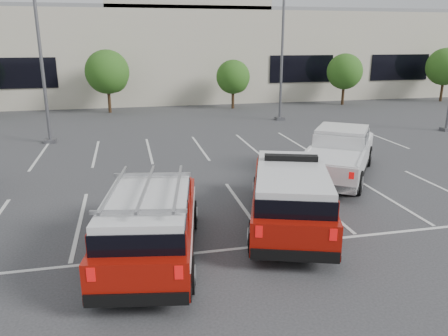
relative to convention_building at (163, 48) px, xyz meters
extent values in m
plane|color=#323235|center=(-0.18, -31.86, -4.72)|extent=(120.00, 120.00, 0.00)
cube|color=silver|center=(-0.18, -27.36, -4.71)|extent=(23.00, 15.00, 0.01)
cube|color=beige|center=(-0.18, 0.14, -0.72)|extent=(60.00, 15.00, 8.00)
cube|color=gray|center=(-0.18, 0.14, 3.43)|extent=(60.00, 15.00, 0.30)
cube|color=beige|center=(1.82, -1.36, 4.28)|extent=(14.00, 12.00, 2.00)
cylinder|color=#3F2B19|center=(-5.18, -9.86, -3.80)|extent=(0.24, 0.24, 1.84)
sphere|color=#255717|center=(-5.18, -9.86, -1.56)|extent=(3.37, 3.37, 3.37)
sphere|color=#255717|center=(-4.78, -9.66, -2.07)|extent=(2.24, 2.24, 2.24)
cylinder|color=#3F2B19|center=(4.82, -9.86, -3.96)|extent=(0.24, 0.24, 1.51)
sphere|color=#255717|center=(4.82, -9.86, -2.11)|extent=(2.77, 2.77, 2.77)
sphere|color=#255717|center=(5.22, -9.66, -2.53)|extent=(1.85, 1.85, 1.85)
cylinder|color=#3F2B19|center=(14.82, -9.86, -3.88)|extent=(0.24, 0.24, 1.67)
sphere|color=#255717|center=(14.82, -9.86, -1.84)|extent=(3.07, 3.07, 3.07)
sphere|color=#255717|center=(15.22, -9.66, -2.30)|extent=(2.05, 2.05, 2.05)
cylinder|color=#3F2B19|center=(24.82, -9.86, -3.80)|extent=(0.24, 0.24, 1.84)
sphere|color=#255717|center=(24.82, -9.86, -1.56)|extent=(3.37, 3.37, 3.37)
sphere|color=#255717|center=(25.22, -9.66, -2.07)|extent=(2.24, 2.24, 2.24)
cube|color=#59595E|center=(-8.18, -19.86, -4.62)|extent=(0.60, 0.60, 0.20)
cylinder|color=#59595E|center=(-8.18, -19.86, 0.28)|extent=(0.18, 0.18, 10.00)
cube|color=#59595E|center=(6.82, -15.86, -4.62)|extent=(0.60, 0.60, 0.20)
cylinder|color=#59595E|center=(6.82, -15.86, 0.28)|extent=(0.18, 0.18, 10.00)
cube|color=#59595E|center=(15.82, -21.86, -4.62)|extent=(0.60, 0.60, 0.20)
cube|color=#900F06|center=(0.85, -33.44, -3.88)|extent=(4.03, 6.49, 0.93)
cube|color=black|center=(0.68, -33.97, -3.17)|extent=(3.30, 4.75, 0.49)
cube|color=silver|center=(0.68, -33.97, -2.83)|extent=(3.24, 4.66, 0.18)
cube|color=black|center=(0.98, -33.06, -2.65)|extent=(1.66, 0.81, 0.17)
cube|color=silver|center=(4.65, -29.14, -3.87)|extent=(5.56, 6.60, 0.94)
cube|color=black|center=(4.99, -28.66, -3.15)|extent=(3.00, 3.06, 0.49)
cube|color=silver|center=(4.99, -28.66, -2.82)|extent=(2.94, 3.00, 0.18)
cube|color=#900F06|center=(-3.47, -34.63, -3.89)|extent=(3.11, 5.86, 0.92)
cube|color=black|center=(-3.56, -35.17, -3.19)|extent=(2.64, 4.11, 0.48)
cube|color=silver|center=(-3.56, -35.17, -2.86)|extent=(2.58, 4.03, 0.17)
cube|color=#A5A5A8|center=(-3.56, -35.17, -2.56)|extent=(2.64, 3.75, 0.07)
camera|label=1|loc=(-3.91, -45.34, 0.88)|focal=35.00mm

